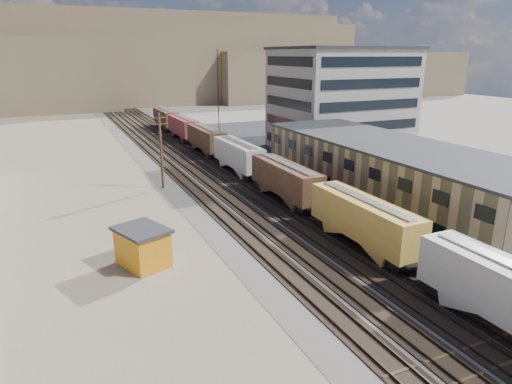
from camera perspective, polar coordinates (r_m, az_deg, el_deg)
name	(u,v)px	position (r m, az deg, el deg)	size (l,w,h in m)	color
ground	(465,351)	(31.81, 24.62, -17.59)	(300.00, 300.00, 0.00)	#6B6356
ballast_bed	(205,169)	(71.71, -6.36, 2.92)	(18.00, 200.00, 0.06)	#4C4742
dirt_yard	(72,204)	(58.88, -22.00, -1.36)	(24.00, 180.00, 0.03)	#7B6A54
asphalt_lot	(381,176)	(69.25, 15.32, 1.90)	(26.00, 120.00, 0.04)	#232326
rail_tracks	(202,169)	(71.52, -6.78, 2.93)	(11.40, 200.00, 0.24)	black
freight_train	(259,165)	(61.55, 0.42, 3.34)	(3.00, 119.74, 4.46)	black
warehouse	(390,173)	(56.57, 16.45, 2.32)	(12.40, 40.40, 7.25)	tan
office_tower	(340,99)	(86.94, 10.49, 11.36)	(22.60, 18.60, 18.45)	#9E998E
utility_pole_north	(161,149)	(60.85, -11.80, 5.24)	(2.20, 0.32, 10.00)	#382619
radio_mast	(218,102)	(81.42, -4.72, 11.13)	(1.20, 0.16, 18.00)	black
hills_north	(105,63)	(185.49, -18.32, 15.11)	(265.00, 80.00, 32.00)	brown
maintenance_shed	(143,246)	(39.75, -13.99, -6.61)	(4.89, 5.49, 3.33)	orange
parked_car_blue	(315,143)	(88.97, 7.34, 6.15)	(2.85, 6.17, 1.72)	navy
parked_car_far	(361,149)	(84.08, 12.98, 5.21)	(1.93, 4.80, 1.63)	silver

